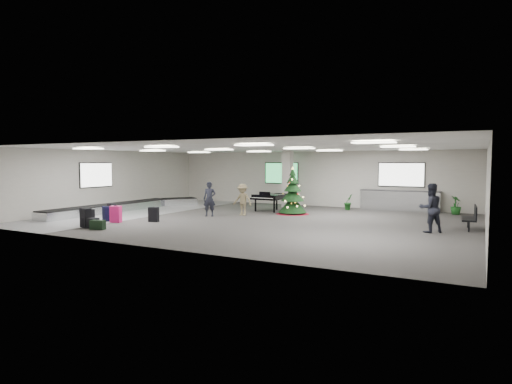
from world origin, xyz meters
The scene contains 21 objects.
ground centered at (0.00, 0.00, 0.00)m, with size 18.00×18.00×0.00m, color #393633.
room_envelope centered at (-0.38, 0.67, 2.33)m, with size 18.02×14.02×3.21m.
baggage_carousel centered at (-7.84, -0.08, 0.21)m, with size 2.28×9.71×0.43m.
service_counter centered at (5.00, 6.65, 0.55)m, with size 4.05×0.65×1.08m.
suitcase_0 centered at (-4.90, -5.17, 0.38)m, with size 0.54×0.40×0.78m.
suitcase_1 centered at (-5.29, -4.67, 0.33)m, with size 0.43×0.24×0.67m.
pink_suitcase centered at (-4.89, -3.61, 0.35)m, with size 0.50×0.36×0.73m.
suitcase_3 centered at (-3.61, -2.69, 0.32)m, with size 0.47×0.34×0.65m.
navy_suitcase centered at (-5.55, -3.52, 0.32)m, with size 0.48×0.40×0.66m.
suitcase_5 centered at (-5.67, -4.26, 0.30)m, with size 0.44×0.33×0.61m.
green_duffel centered at (-4.05, -5.33, 0.18)m, with size 0.60×0.41×0.38m.
suitcase_8 centered at (-6.59, -2.24, 0.31)m, with size 0.46×0.33×0.64m.
black_duffel centered at (-4.62, -5.17, 0.20)m, with size 0.62×0.37×0.41m.
christmas_tree centered at (0.57, 2.68, 0.81)m, with size 1.66×1.66×2.36m.
grand_piano centered at (-1.00, 3.39, 0.75)m, with size 1.52×1.90×1.05m.
bench centered at (8.53, 1.24, 0.53)m, with size 0.58×1.51×0.94m.
traveler_a centered at (-2.57, 0.04, 0.82)m, with size 0.60×0.39×1.64m, color black.
traveler_b centered at (-1.34, 1.04, 0.76)m, with size 0.98×0.56×1.52m, color #7F704E.
traveler_bench centered at (7.21, -0.13, 0.90)m, with size 0.87×0.68×1.80m, color black.
potted_plant_left centered at (2.52, 5.72, 0.44)m, with size 0.48×0.39×0.87m, color #133D13.
potted_plant_right centered at (7.72, 6.25, 0.46)m, with size 0.52×0.52×0.92m, color #133D13.
Camera 1 is at (8.87, -16.74, 2.56)m, focal length 30.00 mm.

